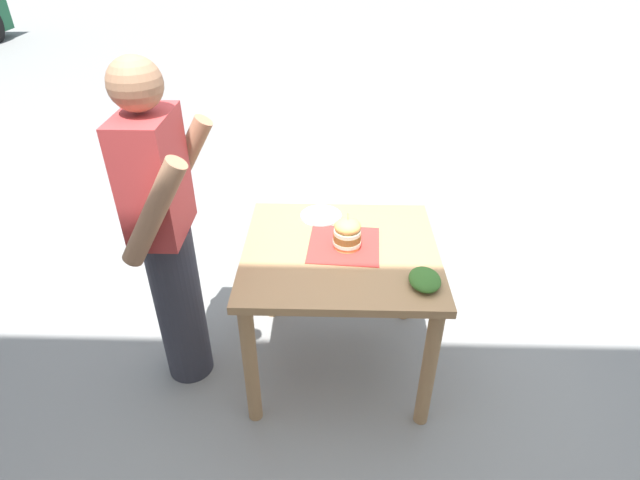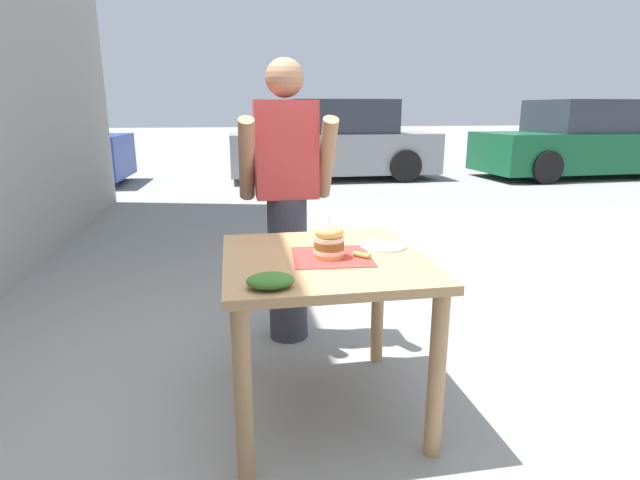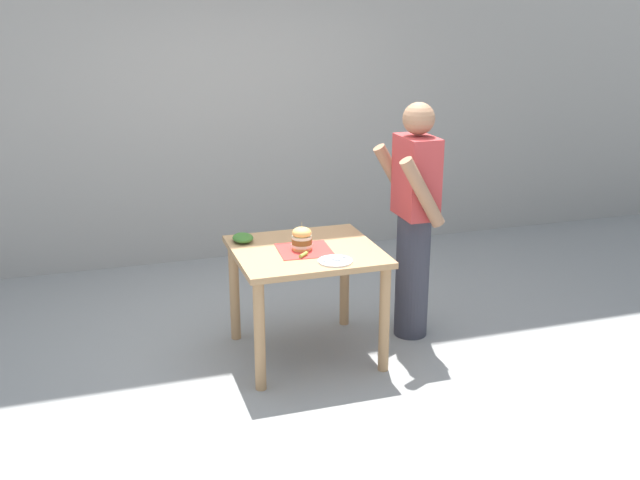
# 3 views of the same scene
# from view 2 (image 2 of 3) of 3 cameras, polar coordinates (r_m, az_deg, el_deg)

# --- Properties ---
(ground_plane) EXTENTS (80.00, 80.00, 0.00)m
(ground_plane) POSITION_cam_2_polar(r_m,az_deg,el_deg) (2.57, 0.41, -18.51)
(ground_plane) COLOR gray
(patio_table) EXTENTS (0.89, 0.95, 0.77)m
(patio_table) POSITION_cam_2_polar(r_m,az_deg,el_deg) (2.28, 0.44, -5.08)
(patio_table) COLOR tan
(patio_table) RESTS_ON ground
(serving_paper) EXTENTS (0.37, 0.37, 0.00)m
(serving_paper) POSITION_cam_2_polar(r_m,az_deg,el_deg) (2.23, 1.35, -1.91)
(serving_paper) COLOR red
(serving_paper) RESTS_ON patio_table
(sandwich) EXTENTS (0.14, 0.14, 0.19)m
(sandwich) POSITION_cam_2_polar(r_m,az_deg,el_deg) (2.19, 1.05, -0.09)
(sandwich) COLOR #E5B25B
(sandwich) RESTS_ON serving_paper
(pickle_spear) EXTENTS (0.07, 0.07, 0.02)m
(pickle_spear) POSITION_cam_2_polar(r_m,az_deg,el_deg) (2.21, 4.81, -1.71)
(pickle_spear) COLOR #8EA83D
(pickle_spear) RESTS_ON serving_paper
(side_plate_with_forks) EXTENTS (0.22, 0.22, 0.02)m
(side_plate_with_forks) POSITION_cam_2_polar(r_m,az_deg,el_deg) (2.41, 7.21, -0.66)
(side_plate_with_forks) COLOR white
(side_plate_with_forks) RESTS_ON patio_table
(side_salad) EXTENTS (0.18, 0.14, 0.06)m
(side_salad) POSITION_cam_2_polar(r_m,az_deg,el_deg) (1.86, -5.69, -4.63)
(side_salad) COLOR #386B28
(side_salad) RESTS_ON patio_table
(diner_across_table) EXTENTS (0.55, 0.35, 1.69)m
(diner_across_table) POSITION_cam_2_polar(r_m,az_deg,el_deg) (2.99, -3.82, 4.61)
(diner_across_table) COLOR #33333D
(diner_across_table) RESTS_ON ground
(parked_car_near_curb) EXTENTS (4.27, 1.97, 1.60)m
(parked_car_near_curb) POSITION_cam_2_polar(r_m,az_deg,el_deg) (12.12, 27.49, 9.84)
(parked_car_near_curb) COLOR #145933
(parked_car_near_curb) RESTS_ON ground
(parked_car_mid_block) EXTENTS (4.26, 1.96, 1.60)m
(parked_car_mid_block) POSITION_cam_2_polar(r_m,az_deg,el_deg) (11.03, -31.97, 8.96)
(parked_car_mid_block) COLOR navy
(parked_car_mid_block) RESTS_ON ground
(parked_car_far_end) EXTENTS (4.21, 1.84, 1.60)m
(parked_car_far_end) POSITION_cam_2_polar(r_m,az_deg,el_deg) (10.53, 1.65, 10.97)
(parked_car_far_end) COLOR gray
(parked_car_far_end) RESTS_ON ground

